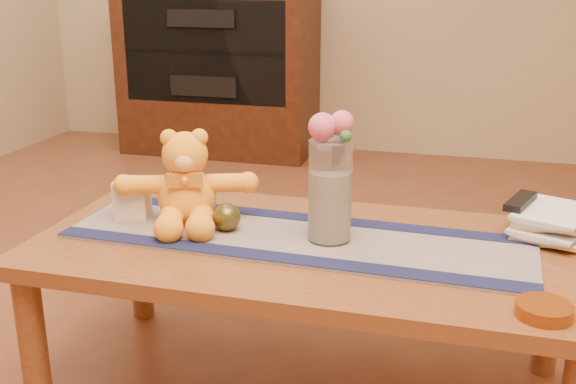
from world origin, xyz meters
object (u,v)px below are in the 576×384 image
(glass_vase, at_px, (330,191))
(tv_remote, at_px, (520,201))
(bronze_ball, at_px, (227,217))
(pillar_candle, at_px, (132,198))
(book_bottom, at_px, (519,226))
(teddy_bear, at_px, (186,179))
(amber_dish, at_px, (544,310))

(glass_vase, height_order, tv_remote, glass_vase)
(bronze_ball, bearing_deg, pillar_candle, 173.92)
(book_bottom, bearing_deg, teddy_bear, -152.20)
(pillar_candle, height_order, glass_vase, glass_vase)
(teddy_bear, height_order, pillar_candle, teddy_bear)
(teddy_bear, bearing_deg, bronze_ball, -36.85)
(glass_vase, bearing_deg, pillar_candle, 177.90)
(bronze_ball, distance_m, book_bottom, 0.78)
(book_bottom, bearing_deg, glass_vase, -139.49)
(bronze_ball, bearing_deg, tv_remote, 16.65)
(pillar_candle, relative_size, bronze_ball, 1.46)
(amber_dish, bearing_deg, teddy_bear, 161.49)
(bronze_ball, height_order, book_bottom, bronze_ball)
(pillar_candle, relative_size, tv_remote, 0.67)
(amber_dish, bearing_deg, book_bottom, 93.38)
(amber_dish, bearing_deg, glass_vase, 151.30)
(tv_remote, bearing_deg, pillar_candle, -151.17)
(bronze_ball, xyz_separation_m, tv_remote, (0.74, 0.22, 0.04))
(tv_remote, bearing_deg, teddy_bear, -149.75)
(pillar_candle, xyz_separation_m, tv_remote, (1.04, 0.19, 0.02))
(book_bottom, distance_m, amber_dish, 0.50)
(pillar_candle, bearing_deg, glass_vase, -2.10)
(glass_vase, xyz_separation_m, amber_dish, (0.50, -0.27, -0.12))
(book_bottom, bearing_deg, amber_dish, -71.27)
(glass_vase, bearing_deg, book_bottom, 25.16)
(teddy_bear, bearing_deg, amber_dish, -38.65)
(book_bottom, height_order, tv_remote, tv_remote)
(teddy_bear, bearing_deg, pillar_candle, 162.53)
(pillar_candle, xyz_separation_m, amber_dish, (1.07, -0.30, -0.05))
(bronze_ball, relative_size, book_bottom, 0.33)
(pillar_candle, bearing_deg, amber_dish, -15.46)
(pillar_candle, relative_size, amber_dish, 0.94)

